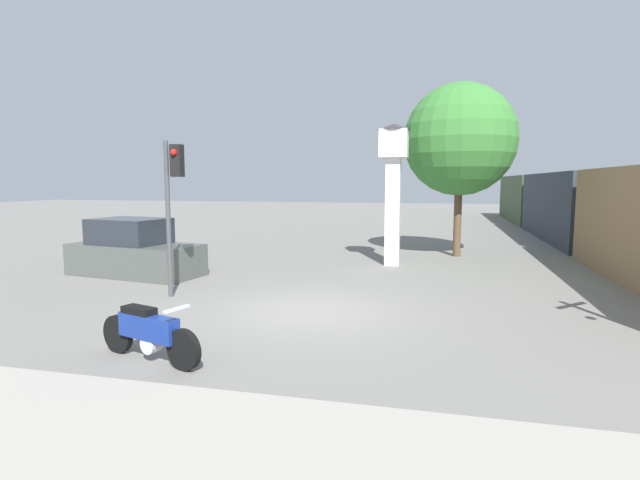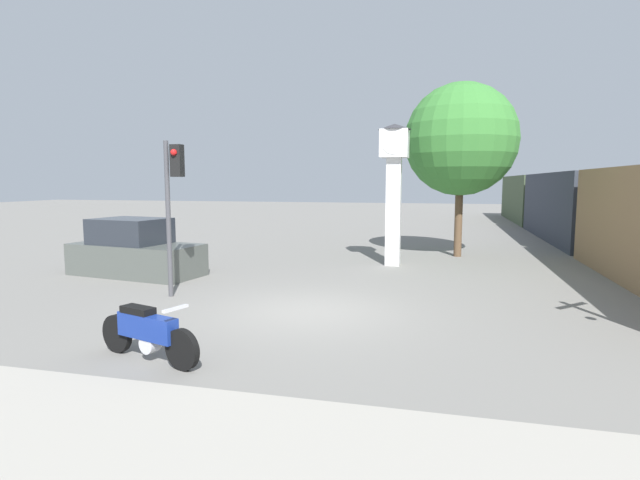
{
  "view_description": "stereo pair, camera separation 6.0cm",
  "coord_description": "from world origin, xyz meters",
  "px_view_note": "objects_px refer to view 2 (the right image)",
  "views": [
    {
      "loc": [
        2.9,
        -10.73,
        2.94
      ],
      "look_at": [
        -0.22,
        2.06,
        1.41
      ],
      "focal_mm": 28.0,
      "sensor_mm": 36.0,
      "label": 1
    },
    {
      "loc": [
        2.96,
        -10.71,
        2.94
      ],
      "look_at": [
        -0.22,
        2.06,
        1.41
      ],
      "focal_mm": 28.0,
      "sensor_mm": 36.0,
      "label": 2
    }
  ],
  "objects_px": {
    "street_tree": "(461,140)",
    "freight_train": "(572,207)",
    "clock_tower": "(394,173)",
    "traffic_light": "(173,190)",
    "motorcycle": "(147,332)",
    "parked_car": "(135,251)"
  },
  "relations": [
    {
      "from": "motorcycle",
      "to": "traffic_light",
      "type": "xyz_separation_m",
      "value": [
        -1.96,
        4.29,
        2.26
      ]
    },
    {
      "from": "motorcycle",
      "to": "freight_train",
      "type": "relative_size",
      "value": 0.06
    },
    {
      "from": "clock_tower",
      "to": "traffic_light",
      "type": "bearing_deg",
      "value": -127.88
    },
    {
      "from": "motorcycle",
      "to": "clock_tower",
      "type": "xyz_separation_m",
      "value": [
        2.96,
        10.62,
        2.78
      ]
    },
    {
      "from": "traffic_light",
      "to": "freight_train",
      "type": "bearing_deg",
      "value": 51.56
    },
    {
      "from": "parked_car",
      "to": "freight_train",
      "type": "bearing_deg",
      "value": 50.22
    },
    {
      "from": "motorcycle",
      "to": "clock_tower",
      "type": "height_order",
      "value": "clock_tower"
    },
    {
      "from": "motorcycle",
      "to": "freight_train",
      "type": "height_order",
      "value": "freight_train"
    },
    {
      "from": "street_tree",
      "to": "parked_car",
      "type": "xyz_separation_m",
      "value": [
        -10.06,
        -6.61,
        -3.82
      ]
    },
    {
      "from": "clock_tower",
      "to": "freight_train",
      "type": "height_order",
      "value": "clock_tower"
    },
    {
      "from": "street_tree",
      "to": "parked_car",
      "type": "height_order",
      "value": "street_tree"
    },
    {
      "from": "street_tree",
      "to": "freight_train",
      "type": "bearing_deg",
      "value": 51.77
    },
    {
      "from": "motorcycle",
      "to": "traffic_light",
      "type": "distance_m",
      "value": 5.23
    },
    {
      "from": "freight_train",
      "to": "traffic_light",
      "type": "relative_size",
      "value": 9.59
    },
    {
      "from": "motorcycle",
      "to": "street_tree",
      "type": "distance_m",
      "value": 14.91
    },
    {
      "from": "clock_tower",
      "to": "freight_train",
      "type": "relative_size",
      "value": 0.13
    },
    {
      "from": "motorcycle",
      "to": "parked_car",
      "type": "xyz_separation_m",
      "value": [
        -4.8,
        6.72,
        0.27
      ]
    },
    {
      "from": "motorcycle",
      "to": "clock_tower",
      "type": "distance_m",
      "value": 11.37
    },
    {
      "from": "parked_car",
      "to": "motorcycle",
      "type": "bearing_deg",
      "value": -45.61
    },
    {
      "from": "street_tree",
      "to": "motorcycle",
      "type": "bearing_deg",
      "value": -111.53
    },
    {
      "from": "street_tree",
      "to": "parked_car",
      "type": "relative_size",
      "value": 1.53
    },
    {
      "from": "clock_tower",
      "to": "motorcycle",
      "type": "bearing_deg",
      "value": -105.58
    }
  ]
}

